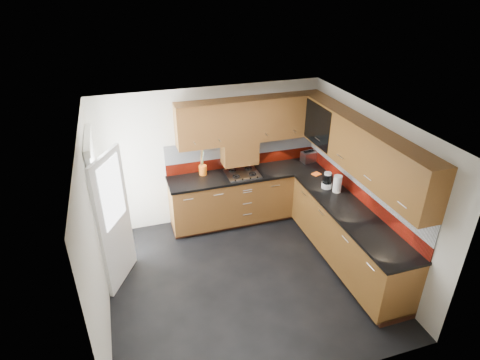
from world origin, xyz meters
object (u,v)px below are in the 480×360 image
object	(u,v)px
food_processor	(327,181)
utensil_pot	(203,169)
gas_hob	(242,173)
toaster	(309,157)

from	to	relation	value
food_processor	utensil_pot	bearing A→B (deg)	149.49
utensil_pot	gas_hob	bearing A→B (deg)	-16.95
utensil_pot	food_processor	xyz separation A→B (m)	(1.78, -1.05, 0.02)
utensil_pot	food_processor	size ratio (longest dim) A/B	1.76
toaster	utensil_pot	bearing A→B (deg)	177.94
gas_hob	utensil_pot	xyz separation A→B (m)	(-0.64, 0.20, 0.09)
gas_hob	toaster	size ratio (longest dim) A/B	1.88
gas_hob	toaster	bearing A→B (deg)	5.53
utensil_pot	toaster	distance (m)	1.94
food_processor	gas_hob	bearing A→B (deg)	143.12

